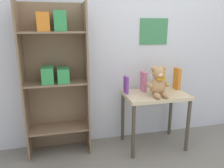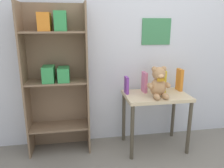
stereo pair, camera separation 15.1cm
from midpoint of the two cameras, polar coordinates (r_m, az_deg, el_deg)
name	(u,v)px [view 2 (the right image)]	position (r m, az deg, el deg)	size (l,w,h in m)	color
wall_back	(140,36)	(2.60, 8.91, 12.32)	(4.80, 0.07, 2.50)	silver
bookshelf_side	(57,72)	(2.36, -12.52, 3.11)	(0.65, 0.30, 1.59)	#7F664C
display_table	(156,103)	(2.49, 13.07, -4.81)	(0.69, 0.46, 0.64)	beige
teddy_bear	(159,83)	(2.34, 13.93, 0.19)	(0.25, 0.23, 0.32)	tan
book_standing_purple	(126,85)	(2.41, 5.61, -0.32)	(0.03, 0.10, 0.19)	purple
book_standing_pink	(144,82)	(2.48, 10.20, 0.46)	(0.03, 0.12, 0.23)	#D17093
book_standing_yellow	(163,81)	(2.53, 14.89, 0.72)	(0.03, 0.12, 0.25)	gold
book_standing_orange	(180,80)	(2.65, 18.80, 1.05)	(0.04, 0.12, 0.25)	orange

